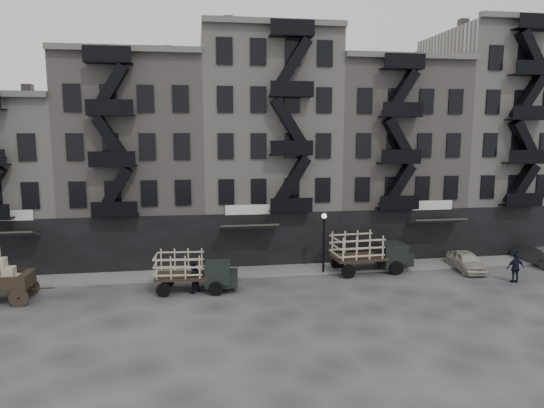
{
  "coord_description": "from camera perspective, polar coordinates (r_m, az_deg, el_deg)",
  "views": [
    {
      "loc": [
        -5.49,
        -29.02,
        9.82
      ],
      "look_at": [
        -0.39,
        4.0,
        4.8
      ],
      "focal_mm": 32.0,
      "sensor_mm": 36.0,
      "label": 1
    }
  ],
  "objects": [
    {
      "name": "building_east",
      "position": [
        46.47,
        24.67,
        6.76
      ],
      "size": [
        10.0,
        11.35,
        19.2
      ],
      "color": "#A39F96",
      "rests_on": "ground"
    },
    {
      "name": "sidewalk",
      "position": [
        34.63,
        0.7,
        -7.81
      ],
      "size": [
        55.0,
        2.5,
        0.15
      ],
      "primitive_type": "cube",
      "color": "slate",
      "rests_on": "ground"
    },
    {
      "name": "stake_truck_east",
      "position": [
        34.75,
        11.4,
        -5.3
      ],
      "size": [
        5.75,
        2.67,
        2.81
      ],
      "rotation": [
        0.0,
        0.0,
        0.07
      ],
      "color": "black",
      "rests_on": "ground"
    },
    {
      "name": "ground",
      "position": [
        31.13,
        1.86,
        -9.85
      ],
      "size": [
        140.0,
        140.0,
        0.0
      ],
      "primitive_type": "plane",
      "color": "#38383A",
      "rests_on": "ground"
    },
    {
      "name": "policeman",
      "position": [
        35.65,
        26.74,
        -6.74
      ],
      "size": [
        1.19,
        0.57,
        1.98
      ],
      "primitive_type": "imported",
      "rotation": [
        0.0,
        0.0,
        3.06
      ],
      "color": "black",
      "rests_on": "ground"
    },
    {
      "name": "car_far",
      "position": [
        41.32,
        28.87,
        -5.26
      ],
      "size": [
        1.59,
        4.42,
        1.45
      ],
      "primitive_type": "imported",
      "rotation": [
        0.0,
        0.0,
        3.16
      ],
      "color": "#272729",
      "rests_on": "ground"
    },
    {
      "name": "building_west",
      "position": [
        41.64,
        -29.16,
        2.2
      ],
      "size": [
        10.0,
        11.35,
        13.2
      ],
      "color": "#A39F96",
      "rests_on": "ground"
    },
    {
      "name": "pedestrian_mid",
      "position": [
        30.34,
        -9.29,
        -8.49
      ],
      "size": [
        1.22,
        1.2,
        1.99
      ],
      "primitive_type": "imported",
      "rotation": [
        0.0,
        0.0,
        3.86
      ],
      "color": "black",
      "rests_on": "ground"
    },
    {
      "name": "car_east",
      "position": [
        37.35,
        21.89,
        -6.23
      ],
      "size": [
        2.04,
        4.21,
        1.38
      ],
      "primitive_type": "imported",
      "rotation": [
        0.0,
        0.0,
        -0.1
      ],
      "color": "#B3AEA0",
      "rests_on": "ground"
    },
    {
      "name": "building_midwest",
      "position": [
        39.17,
        -15.44,
        4.84
      ],
      "size": [
        10.0,
        11.35,
        16.2
      ],
      "color": "gray",
      "rests_on": "ground"
    },
    {
      "name": "building_center",
      "position": [
        39.25,
        -0.75,
        6.62
      ],
      "size": [
        10.0,
        11.35,
        18.2
      ],
      "color": "#A39F96",
      "rests_on": "ground"
    },
    {
      "name": "lamp_post",
      "position": [
        33.49,
        6.12,
        -3.64
      ],
      "size": [
        0.36,
        0.36,
        4.28
      ],
      "color": "black",
      "rests_on": "ground"
    },
    {
      "name": "stake_truck_west",
      "position": [
        30.5,
        -9.18,
        -7.54
      ],
      "size": [
        5.12,
        2.41,
        2.5
      ],
      "rotation": [
        0.0,
        0.0,
        -0.08
      ],
      "color": "black",
      "rests_on": "ground"
    },
    {
      "name": "building_mideast",
      "position": [
        41.89,
        12.99,
        5.15
      ],
      "size": [
        10.0,
        11.35,
        16.2
      ],
      "color": "gray",
      "rests_on": "ground"
    }
  ]
}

